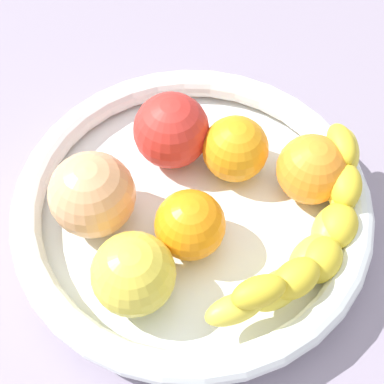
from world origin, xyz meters
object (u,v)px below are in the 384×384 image
(tomato_red, at_px, (171,130))
(apple_yellow, at_px, (130,272))
(orange_front, at_px, (312,169))
(banana_draped_right, at_px, (313,238))
(fruit_bowl, at_px, (192,208))
(orange_mid_right, at_px, (235,149))
(orange_mid_left, at_px, (190,225))
(peach_blush, at_px, (92,195))
(banana_draped_left, at_px, (321,231))

(tomato_red, distance_m, apple_yellow, 0.14)
(orange_front, bearing_deg, banana_draped_right, -154.76)
(fruit_bowl, height_order, orange_mid_right, orange_mid_right)
(banana_draped_right, height_order, orange_mid_left, orange_mid_left)
(tomato_red, relative_size, peach_blush, 0.95)
(banana_draped_right, relative_size, peach_blush, 3.17)
(banana_draped_left, distance_m, peach_blush, 0.18)
(orange_mid_left, xyz_separation_m, tomato_red, (0.07, 0.06, 0.01))
(banana_draped_right, height_order, orange_mid_right, orange_mid_right)
(orange_mid_left, bearing_deg, banana_draped_right, -64.93)
(orange_front, distance_m, tomato_red, 0.13)
(fruit_bowl, bearing_deg, banana_draped_right, -82.01)
(banana_draped_right, height_order, apple_yellow, apple_yellow)
(orange_mid_left, relative_size, peach_blush, 0.81)
(apple_yellow, bearing_deg, orange_mid_right, -5.11)
(banana_draped_left, height_order, orange_mid_right, same)
(banana_draped_right, xyz_separation_m, orange_mid_right, (0.04, 0.09, 0.00))
(fruit_bowl, height_order, banana_draped_left, banana_draped_left)
(peach_blush, bearing_deg, fruit_bowl, -55.29)
(orange_mid_left, distance_m, apple_yellow, 0.06)
(peach_blush, bearing_deg, tomato_red, -12.05)
(peach_blush, bearing_deg, orange_front, -50.49)
(banana_draped_left, bearing_deg, fruit_bowl, 100.00)
(banana_draped_right, bearing_deg, banana_draped_left, -42.04)
(orange_mid_right, bearing_deg, banana_draped_left, -112.18)
(orange_mid_left, relative_size, orange_mid_right, 0.98)
(orange_front, bearing_deg, tomato_red, 102.18)
(orange_mid_right, xyz_separation_m, tomato_red, (-0.01, 0.06, 0.00))
(banana_draped_right, bearing_deg, peach_blush, 109.69)
(banana_draped_right, distance_m, apple_yellow, 0.15)
(banana_draped_left, xyz_separation_m, banana_draped_right, (-0.00, 0.00, -0.01))
(banana_draped_right, distance_m, orange_mid_right, 0.10)
(banana_draped_right, xyz_separation_m, orange_mid_left, (-0.04, 0.09, 0.00))
(orange_front, bearing_deg, fruit_bowl, 133.25)
(tomato_red, bearing_deg, orange_mid_right, -76.42)
(orange_front, bearing_deg, orange_mid_left, 147.86)
(fruit_bowl, distance_m, orange_mid_left, 0.04)
(orange_mid_left, distance_m, peach_blush, 0.08)
(fruit_bowl, height_order, orange_mid_left, orange_mid_left)
(tomato_red, height_order, apple_yellow, tomato_red)
(banana_draped_left, bearing_deg, apple_yellow, 133.72)
(banana_draped_right, bearing_deg, orange_mid_right, 64.72)
(banana_draped_right, xyz_separation_m, tomato_red, (0.03, 0.15, 0.01))
(banana_draped_left, relative_size, banana_draped_right, 0.88)
(fruit_bowl, relative_size, banana_draped_right, 1.35)
(banana_draped_right, distance_m, peach_blush, 0.18)
(orange_front, xyz_separation_m, apple_yellow, (-0.16, 0.08, 0.00))
(fruit_bowl, relative_size, banana_draped_left, 1.53)
(orange_mid_left, bearing_deg, orange_front, -32.14)
(banana_draped_left, xyz_separation_m, orange_front, (0.05, 0.03, -0.00))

